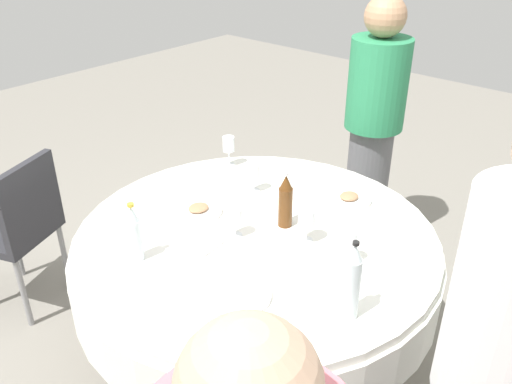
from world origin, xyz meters
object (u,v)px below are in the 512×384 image
Objects in this scene: wine_glass_far at (254,172)px; plate_west at (199,210)px; plate_right at (237,295)px; plate_outer at (349,199)px; wine_glass_front at (349,242)px; bottle_brown_inner at (286,201)px; wine_glass_outer at (229,146)px; person_north at (373,126)px; dining_table at (256,260)px; chair_east at (19,223)px; bottle_clear_south at (352,283)px; bottle_clear_north at (134,234)px; wine_glass_east at (235,217)px; wine_glass_rear at (307,218)px.

plate_west is at bearing -9.02° from wine_glass_far.
plate_right is (0.31, 0.53, -0.00)m from plate_west.
plate_outer is 0.98× the size of plate_west.
wine_glass_front is 0.70× the size of plate_outer.
bottle_brown_inner reaches higher than wine_glass_outer.
wine_glass_outer is at bearing -108.80° from wine_glass_front.
wine_glass_front is at bearing 31.88° from plate_outer.
person_north reaches higher than plate_right.
person_north reaches higher than bottle_brown_inner.
dining_table is 1.82× the size of chair_east.
chair_east is (0.98, -1.36, -0.23)m from plate_outer.
plate_outer is at bearing 139.92° from plate_west.
bottle_clear_south is 1.27m from wine_glass_outer.
bottle_clear_north reaches higher than wine_glass_far.
wine_glass_east is 0.63× the size of plate_west.
wine_glass_east is (-0.38, 0.18, -0.02)m from bottle_clear_north.
chair_east is at bearing -63.98° from plate_west.
wine_glass_far and wine_glass_front have the same top height.
wine_glass_east is at bearing -27.43° from bottle_brown_inner.
chair_east is (0.44, -0.90, -0.23)m from plate_west.
bottle_brown_inner is at bearing 152.57° from wine_glass_east.
wine_glass_rear is (-0.17, 0.25, 0.02)m from wine_glass_east.
bottle_clear_north is 1.70× the size of wine_glass_rear.
chair_east is (0.03, -0.98, -0.34)m from bottle_clear_north.
person_north is at bearing -172.70° from dining_table.
wine_glass_east is 1.27m from chair_east.
plate_outer is 1.69m from chair_east.
dining_table is at bearing -107.27° from bottle_clear_south.
bottle_clear_south reaches higher than dining_table.
plate_west is 0.85× the size of plate_right.
chair_east is (0.13, -1.43, -0.23)m from plate_right.
plate_outer is (-0.42, -0.26, -0.09)m from wine_glass_front.
wine_glass_far reaches higher than dining_table.
plate_right is (-0.09, 0.46, -0.11)m from bottle_clear_north.
bottle_clear_north reaches higher than wine_glass_outer.
bottle_clear_north reaches higher than wine_glass_east.
bottle_clear_north reaches higher than chair_east.
wine_glass_rear is (-0.55, 0.43, -0.01)m from bottle_clear_north.
bottle_clear_south reaches higher than chair_east.
wine_glass_front is 0.49m from wine_glass_east.
bottle_clear_south reaches higher than wine_glass_east.
plate_outer is (-0.22, 0.41, -0.09)m from wine_glass_far.
wine_glass_outer reaches higher than dining_table.
bottle_clear_south is (0.31, 0.53, 0.02)m from bottle_brown_inner.
wine_glass_east is 0.65× the size of plate_outer.
wine_glass_outer is (-0.48, -0.49, 0.02)m from wine_glass_east.
chair_east is (0.49, -1.21, -0.08)m from dining_table.
chair_east is (0.76, -0.95, -0.32)m from wine_glass_far.
bottle_clear_south is 2.11× the size of wine_glass_front.
wine_glass_outer is 0.91m from person_north.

